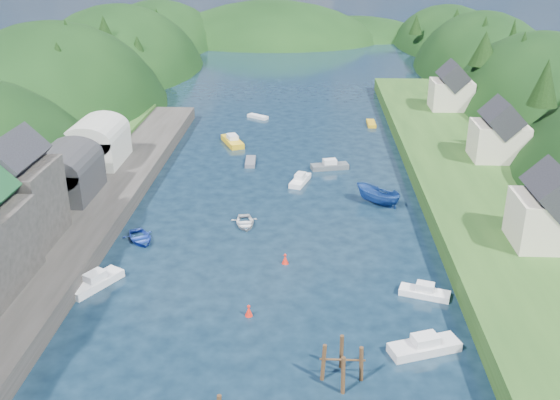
{
  "coord_description": "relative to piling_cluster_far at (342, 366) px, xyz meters",
  "views": [
    {
      "loc": [
        3.13,
        -35.15,
        30.94
      ],
      "look_at": [
        0.0,
        28.0,
        4.0
      ],
      "focal_mm": 40.0,
      "sensor_mm": 36.0,
      "label": 1
    }
  ],
  "objects": [
    {
      "name": "quay_left",
      "position": [
        -29.9,
        17.02,
        -0.27
      ],
      "size": [
        12.0,
        110.0,
        2.0
      ],
      "primitive_type": "cube",
      "color": "#2D2B28",
      "rests_on": "ground"
    },
    {
      "name": "hill_trees",
      "position": [
        -5.56,
        61.73,
        9.77
      ],
      "size": [
        89.23,
        153.28,
        12.02
      ],
      "color": "black",
      "rests_on": "ground"
    },
    {
      "name": "far_hills",
      "position": [
        -4.68,
        171.03,
        -12.08
      ],
      "size": [
        103.0,
        68.0,
        44.0
      ],
      "color": "black",
      "rests_on": "ground"
    },
    {
      "name": "hillside_left",
      "position": [
        -50.9,
        72.02,
        -9.31
      ],
      "size": [
        44.0,
        245.56,
        52.0
      ],
      "color": "black",
      "rests_on": "ground"
    },
    {
      "name": "boat_sheds",
      "position": [
        -31.9,
        36.02,
        4.0
      ],
      "size": [
        7.0,
        21.0,
        7.5
      ],
      "color": "#2D2D30",
      "rests_on": "quay_left"
    },
    {
      "name": "piling_cluster_far",
      "position": [
        0.0,
        0.0,
        0.0
      ],
      "size": [
        3.41,
        3.16,
        3.68
      ],
      "color": "#382314",
      "rests_on": "ground"
    },
    {
      "name": "right_bank_cottages",
      "position": [
        22.1,
        45.36,
        4.57
      ],
      "size": [
        9.0,
        59.24,
        8.41
      ],
      "color": "beige",
      "rests_on": "terrace_right"
    },
    {
      "name": "channel_buoy_far",
      "position": [
        -5.02,
        17.89,
        -0.8
      ],
      "size": [
        0.7,
        0.7,
        1.1
      ],
      "color": "red",
      "rests_on": "ground"
    },
    {
      "name": "moored_boats",
      "position": [
        -7.45,
        25.66,
        -0.67
      ],
      "size": [
        35.76,
        88.12,
        2.38
      ],
      "color": "silver",
      "rests_on": "ground"
    },
    {
      "name": "channel_buoy_near",
      "position": [
        -7.82,
        8.23,
        -0.8
      ],
      "size": [
        0.7,
        0.7,
        1.1
      ],
      "color": "red",
      "rests_on": "ground"
    },
    {
      "name": "ground",
      "position": [
        -5.9,
        47.02,
        -1.27
      ],
      "size": [
        600.0,
        600.0,
        0.0
      ],
      "primitive_type": "plane",
      "color": "black",
      "rests_on": "ground"
    },
    {
      "name": "terrace_right",
      "position": [
        19.1,
        37.02,
        -0.07
      ],
      "size": [
        16.0,
        120.0,
        2.4
      ],
      "primitive_type": "cube",
      "color": "#234719",
      "rests_on": "ground"
    },
    {
      "name": "hillside_right",
      "position": [
        39.1,
        72.02,
        -8.69
      ],
      "size": [
        36.0,
        245.56,
        48.0
      ],
      "color": "black",
      "rests_on": "ground"
    }
  ]
}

